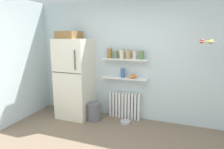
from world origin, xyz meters
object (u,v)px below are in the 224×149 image
object	(u,v)px
refrigerator	(75,77)
pet_food_bowl	(125,122)
storage_jar_0	(109,53)
hanging_fruit_basket	(206,42)
storage_jar_1	(116,54)
vase	(123,73)
radiator	(125,105)
trash_bin	(94,111)
storage_jar_3	(128,54)
storage_jar_5	(141,55)
storage_jar_2	(122,54)
shelf_bowl	(133,76)
storage_jar_4	(135,55)

from	to	relation	value
refrigerator	pet_food_bowl	bearing A→B (deg)	-0.43
storage_jar_0	pet_food_bowl	size ratio (longest dim) A/B	1.04
hanging_fruit_basket	storage_jar_1	bearing A→B (deg)	166.92
pet_food_bowl	hanging_fruit_basket	xyz separation A→B (m)	(1.39, -0.15, 1.71)
pet_food_bowl	hanging_fruit_basket	world-z (taller)	hanging_fruit_basket
refrigerator	vase	size ratio (longest dim) A/B	9.75
radiator	storage_jar_0	xyz separation A→B (m)	(-0.35, -0.03, 1.17)
radiator	trash_bin	world-z (taller)	radiator
storage_jar_0	storage_jar_3	bearing A→B (deg)	-0.00
refrigerator	hanging_fruit_basket	distance (m)	2.73
radiator	storage_jar_5	distance (m)	1.21
storage_jar_1	storage_jar_5	bearing A→B (deg)	-0.00
storage_jar_3	trash_bin	distance (m)	1.46
storage_jar_2	storage_jar_1	bearing A→B (deg)	180.00
storage_jar_1	shelf_bowl	bearing A→B (deg)	-0.00
trash_bin	storage_jar_5	bearing A→B (deg)	17.88
storage_jar_3	trash_bin	bearing A→B (deg)	-155.40
radiator	trash_bin	xyz separation A→B (m)	(-0.60, -0.34, -0.10)
refrigerator	storage_jar_4	bearing A→B (deg)	10.04
refrigerator	radiator	distance (m)	1.29
storage_jar_1	shelf_bowl	xyz separation A→B (m)	(0.40, -0.00, -0.46)
storage_jar_5	shelf_bowl	world-z (taller)	storage_jar_5
storage_jar_3	storage_jar_4	world-z (taller)	storage_jar_3
refrigerator	storage_jar_3	world-z (taller)	refrigerator
hanging_fruit_basket	storage_jar_0	bearing A→B (deg)	167.89
pet_food_bowl	hanging_fruit_basket	size ratio (longest dim) A/B	0.63
trash_bin	storage_jar_0	bearing A→B (deg)	50.90
shelf_bowl	storage_jar_3	bearing A→B (deg)	-180.00
trash_bin	radiator	bearing A→B (deg)	29.29
vase	storage_jar_3	bearing A→B (deg)	-0.00
storage_jar_2	hanging_fruit_basket	xyz separation A→B (m)	(1.56, -0.40, 0.28)
radiator	storage_jar_5	size ratio (longest dim) A/B	3.62
storage_jar_2	vase	bearing A→B (deg)	-0.00
pet_food_bowl	storage_jar_3	bearing A→B (deg)	96.97
storage_jar_3	vase	size ratio (longest dim) A/B	0.98
shelf_bowl	vase	bearing A→B (deg)	180.00
storage_jar_4	storage_jar_2	bearing A→B (deg)	180.00
shelf_bowl	storage_jar_5	bearing A→B (deg)	0.00
vase	hanging_fruit_basket	bearing A→B (deg)	-14.44
storage_jar_2	storage_jar_4	size ratio (longest dim) A/B	1.11
radiator	storage_jar_3	distance (m)	1.15
storage_jar_2	pet_food_bowl	distance (m)	1.46
pet_food_bowl	hanging_fruit_basket	bearing A→B (deg)	-6.33
pet_food_bowl	storage_jar_5	bearing A→B (deg)	43.72
storage_jar_2	pet_food_bowl	bearing A→B (deg)	-54.77
storage_jar_1	pet_food_bowl	distance (m)	1.47
storage_jar_5	storage_jar_1	bearing A→B (deg)	180.00
vase	trash_bin	xyz separation A→B (m)	(-0.56, -0.31, -0.85)
vase	pet_food_bowl	world-z (taller)	vase
shelf_bowl	trash_bin	size ratio (longest dim) A/B	0.43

